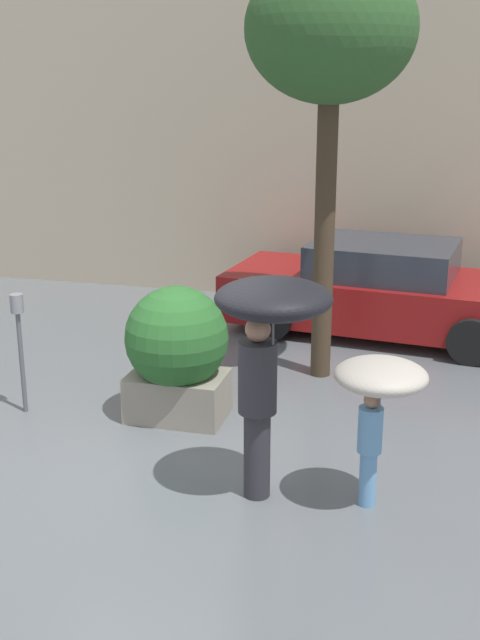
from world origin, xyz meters
TOP-DOWN VIEW (x-y plane):
  - ground_plane at (0.00, 0.00)m, footprint 40.00×40.00m
  - building_facade at (0.00, 6.50)m, footprint 18.00×0.30m
  - planter_box at (-0.01, 1.29)m, footprint 1.09×1.09m
  - person_adult at (1.30, -0.15)m, footprint 0.96×0.96m
  - person_child at (2.21, -0.08)m, footprint 0.76×0.76m
  - parked_car_near at (1.81, 4.87)m, footprint 4.51×2.41m
  - street_tree at (1.26, 2.95)m, footprint 1.89×1.89m
  - parking_meter at (-1.67, 1.01)m, footprint 0.14×0.14m

SIDE VIEW (x-z plane):
  - ground_plane at x=0.00m, z-range 0.00..0.00m
  - parked_car_near at x=1.81m, z-range -0.05..1.25m
  - planter_box at x=-0.01m, z-range 0.04..1.49m
  - parking_meter at x=-1.67m, z-range 0.29..1.62m
  - person_child at x=2.21m, z-range 0.43..1.77m
  - person_adult at x=1.30m, z-range 0.55..2.53m
  - building_facade at x=0.00m, z-range 0.00..6.00m
  - street_tree at x=1.26m, z-range 1.53..6.34m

